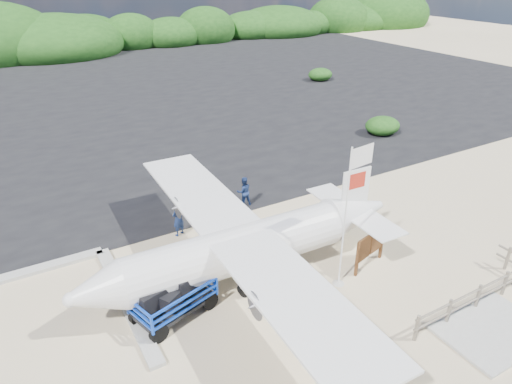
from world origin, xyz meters
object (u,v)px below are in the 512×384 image
at_px(signboard, 368,266).
at_px(crew_a, 178,219).
at_px(aircraft_large, 264,110).
at_px(crew_b, 244,191).
at_px(flagpole, 338,283).
at_px(baggage_cart, 175,315).

xyz_separation_m(signboard, crew_a, (-5.63, 5.97, 0.82)).
bearing_deg(aircraft_large, signboard, 71.81).
bearing_deg(crew_b, crew_a, 23.47).
xyz_separation_m(flagpole, signboard, (1.71, 0.27, 0.00)).
bearing_deg(signboard, crew_b, 90.41).
bearing_deg(signboard, flagpole, 174.46).
bearing_deg(crew_a, baggage_cart, 42.62).
height_order(crew_a, aircraft_large, aircraft_large).
bearing_deg(crew_a, flagpole, 97.85).
bearing_deg(crew_a, aircraft_large, -156.32).
bearing_deg(aircraft_large, crew_a, 49.69).
relative_size(signboard, crew_a, 1.18).
xyz_separation_m(baggage_cart, crew_a, (2.04, 4.78, 0.82)).
relative_size(crew_a, aircraft_large, 0.11).
distance_m(baggage_cart, crew_a, 5.27).
relative_size(flagpole, crew_b, 3.62).
bearing_deg(baggage_cart, signboard, -25.26).
relative_size(baggage_cart, flagpole, 0.54).
distance_m(crew_b, aircraft_large, 16.36).
relative_size(crew_b, aircraft_large, 0.10).
distance_m(flagpole, crew_b, 7.24).
height_order(baggage_cart, aircraft_large, aircraft_large).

